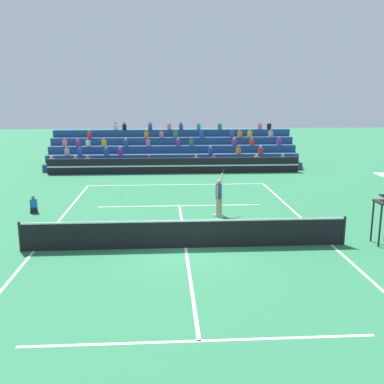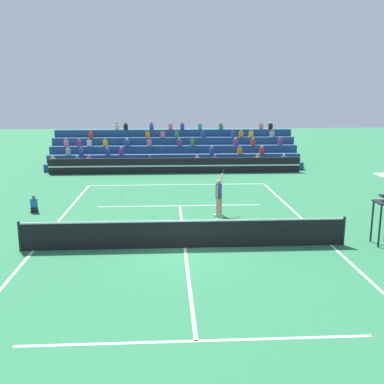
% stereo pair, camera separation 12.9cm
% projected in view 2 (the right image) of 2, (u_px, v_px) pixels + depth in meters
% --- Properties ---
extents(ground_plane, '(120.00, 120.00, 0.00)m').
position_uv_depth(ground_plane, '(185.00, 248.00, 16.56)').
color(ground_plane, '#2D7A4C').
extents(court_lines, '(11.10, 23.90, 0.01)m').
position_uv_depth(court_lines, '(185.00, 248.00, 16.56)').
color(court_lines, white).
rests_on(court_lines, ground).
extents(tennis_net, '(12.00, 0.10, 1.10)m').
position_uv_depth(tennis_net, '(185.00, 234.00, 16.45)').
color(tennis_net, black).
rests_on(tennis_net, ground).
extents(sponsor_banner_wall, '(18.00, 0.26, 1.10)m').
position_uv_depth(sponsor_banner_wall, '(176.00, 166.00, 32.22)').
color(sponsor_banner_wall, black).
rests_on(sponsor_banner_wall, ground).
extents(bleacher_stand, '(19.16, 4.75, 3.38)m').
position_uv_depth(bleacher_stand, '(175.00, 152.00, 35.83)').
color(bleacher_stand, navy).
rests_on(bleacher_stand, ground).
extents(ball_kid_courtside, '(0.30, 0.36, 0.84)m').
position_uv_depth(ball_kid_courtside, '(34.00, 206.00, 21.47)').
color(ball_kid_courtside, black).
rests_on(ball_kid_courtside, ground).
extents(tennis_player, '(0.64, 1.23, 2.32)m').
position_uv_depth(tennis_player, '(219.00, 195.00, 20.76)').
color(tennis_player, tan).
rests_on(tennis_player, ground).
extents(tennis_ball, '(0.07, 0.07, 0.07)m').
position_uv_depth(tennis_ball, '(121.00, 194.00, 25.49)').
color(tennis_ball, '#C6DB33').
rests_on(tennis_ball, ground).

